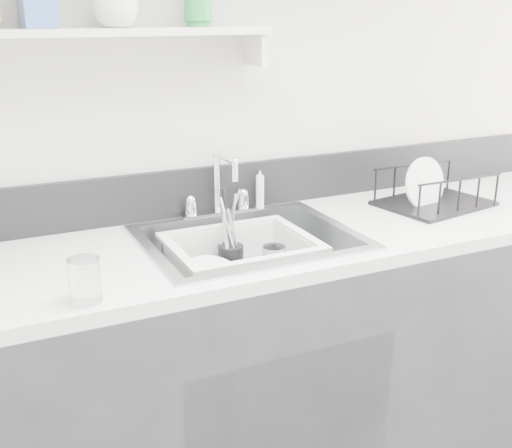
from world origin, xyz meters
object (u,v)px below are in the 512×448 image
sink (249,265)px  wash_tub (241,265)px  counter_run (249,370)px  dish_rack (435,187)px

sink → wash_tub: sink is taller
counter_run → dish_rack: (0.74, 0.04, 0.53)m
counter_run → wash_tub: size_ratio=7.41×
wash_tub → dish_rack: (0.77, 0.04, 0.15)m
dish_rack → wash_tub: bearing=172.8°
wash_tub → dish_rack: 0.78m
sink → dish_rack: dish_rack is taller
sink → dish_rack: size_ratio=1.72×
sink → wash_tub: (-0.03, -0.00, 0.01)m
dish_rack → sink: bearing=172.7°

